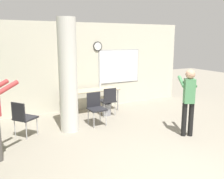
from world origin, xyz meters
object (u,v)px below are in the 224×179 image
bottle_on_table (100,85)px  chair_table_front (96,106)px  person_playing_side (189,97)px  folding_table (91,91)px  chair_near_pillar (23,116)px  chair_table_right (108,99)px

bottle_on_table → chair_table_front: 1.48m
chair_table_front → person_playing_side: bearing=-46.5°
folding_table → chair_near_pillar: 2.50m
chair_table_front → chair_table_right: (0.64, 0.54, 0.00)m
bottle_on_table → person_playing_side: person_playing_side is taller
bottle_on_table → chair_near_pillar: bottle_on_table is taller
chair_table_right → bottle_on_table: bearing=84.3°
chair_near_pillar → person_playing_side: person_playing_side is taller
folding_table → chair_table_right: bearing=-62.5°
bottle_on_table → folding_table: bearing=-162.5°
chair_near_pillar → chair_table_right: size_ratio=1.00×
folding_table → bottle_on_table: bearing=17.5°
folding_table → chair_table_right: chair_table_right is taller
folding_table → chair_near_pillar: size_ratio=2.08×
chair_table_right → folding_table: bearing=117.5°
folding_table → chair_near_pillar: bearing=-152.1°
chair_near_pillar → bottle_on_table: bearing=26.5°
bottle_on_table → person_playing_side: size_ratio=0.15×
chair_near_pillar → person_playing_side: size_ratio=0.54×
bottle_on_table → chair_table_right: (-0.07, -0.72, -0.30)m
chair_table_front → person_playing_side: (1.63, -1.72, 0.44)m
bottle_on_table → chair_table_front: size_ratio=0.28×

